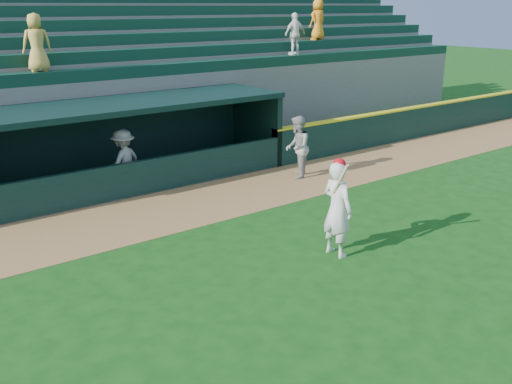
% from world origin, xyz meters
% --- Properties ---
extents(ground, '(120.00, 120.00, 0.00)m').
position_xyz_m(ground, '(0.00, 0.00, 0.00)').
color(ground, '#134511').
rests_on(ground, ground).
extents(warning_track, '(40.00, 3.00, 0.01)m').
position_xyz_m(warning_track, '(0.00, 4.90, 0.01)').
color(warning_track, olive).
rests_on(warning_track, ground).
extents(field_wall_right, '(15.50, 0.30, 1.20)m').
position_xyz_m(field_wall_right, '(12.25, 6.55, 0.60)').
color(field_wall_right, black).
rests_on(field_wall_right, ground).
extents(wall_stripe_right, '(15.50, 0.32, 0.06)m').
position_xyz_m(wall_stripe_right, '(12.25, 6.55, 1.23)').
color(wall_stripe_right, yellow).
rests_on(wall_stripe_right, field_wall_right).
extents(dugout_player_front, '(1.18, 1.17, 1.92)m').
position_xyz_m(dugout_player_front, '(4.26, 5.15, 0.96)').
color(dugout_player_front, '#999994').
rests_on(dugout_player_front, ground).
extents(dugout_player_inside, '(1.34, 1.09, 1.81)m').
position_xyz_m(dugout_player_inside, '(-0.57, 7.04, 0.90)').
color(dugout_player_inside, '#9E9D99').
rests_on(dugout_player_inside, ground).
extents(dugout, '(9.40, 2.80, 2.46)m').
position_xyz_m(dugout, '(0.00, 8.00, 1.36)').
color(dugout, slate).
rests_on(dugout, ground).
extents(stands, '(34.50, 6.25, 7.61)m').
position_xyz_m(stands, '(-0.01, 12.57, 2.39)').
color(stands, slate).
rests_on(stands, ground).
extents(batter_at_plate, '(0.53, 0.87, 2.15)m').
position_xyz_m(batter_at_plate, '(1.16, 0.31, 1.06)').
color(batter_at_plate, silver).
rests_on(batter_at_plate, ground).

